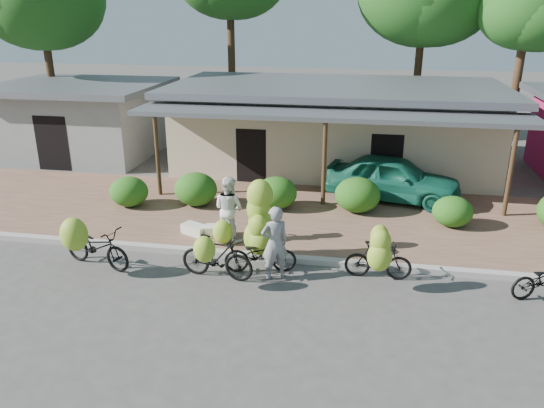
{
  "coord_description": "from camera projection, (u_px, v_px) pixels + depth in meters",
  "views": [
    {
      "loc": [
        1.25,
        -10.19,
        6.1
      ],
      "look_at": [
        -1.12,
        2.93,
        1.2
      ],
      "focal_mm": 35.0,
      "sensor_mm": 36.0,
      "label": 1
    }
  ],
  "objects": [
    {
      "name": "hedge_2",
      "position": [
        276.0,
        193.0,
        16.8
      ],
      "size": [
        1.32,
        1.19,
        1.03
      ],
      "primitive_type": "ellipsoid",
      "color": "#145816",
      "rests_on": "sidewalk"
    },
    {
      "name": "hedge_3",
      "position": [
        357.0,
        195.0,
        16.5
      ],
      "size": [
        1.41,
        1.27,
        1.1
      ],
      "primitive_type": "ellipsoid",
      "color": "#145816",
      "rests_on": "sidewalk"
    },
    {
      "name": "tree_near_right",
      "position": [
        523.0,
        8.0,
        21.88
      ],
      "size": [
        4.2,
        4.0,
        7.73
      ],
      "color": "#44311B",
      "rests_on": "ground"
    },
    {
      "name": "bike_right",
      "position": [
        379.0,
        258.0,
        12.41
      ],
      "size": [
        1.59,
        1.12,
        1.52
      ],
      "rotation": [
        0.0,
        0.0,
        1.56
      ],
      "color": "black",
      "rests_on": "ground"
    },
    {
      "name": "hedge_1",
      "position": [
        196.0,
        189.0,
        17.06
      ],
      "size": [
        1.39,
        1.25,
        1.08
      ],
      "primitive_type": "ellipsoid",
      "color": "#145816",
      "rests_on": "sidewalk"
    },
    {
      "name": "bike_center",
      "position": [
        260.0,
        234.0,
        13.11
      ],
      "size": [
        1.86,
        1.33,
        2.22
      ],
      "rotation": [
        0.0,
        0.0,
        1.77
      ],
      "color": "black",
      "rests_on": "ground"
    },
    {
      "name": "bike_left",
      "position": [
        215.0,
        256.0,
        12.54
      ],
      "size": [
        1.88,
        1.24,
        1.36
      ],
      "rotation": [
        0.0,
        0.0,
        1.43
      ],
      "color": "black",
      "rests_on": "ground"
    },
    {
      "name": "ground",
      "position": [
        298.0,
        303.0,
        11.72
      ],
      "size": [
        100.0,
        100.0,
        0.0
      ],
      "primitive_type": "plane",
      "color": "#474442",
      "rests_on": "ground"
    },
    {
      "name": "loose_banana_b",
      "position": [
        223.0,
        232.0,
        14.29
      ],
      "size": [
        0.54,
        0.46,
        0.68
      ],
      "primitive_type": "ellipsoid",
      "color": "#AAC130",
      "rests_on": "sidewalk"
    },
    {
      "name": "hedge_4",
      "position": [
        453.0,
        212.0,
        15.42
      ],
      "size": [
        1.16,
        1.05,
        0.91
      ],
      "primitive_type": "ellipsoid",
      "color": "#145816",
      "rests_on": "sidewalk"
    },
    {
      "name": "bike_far_left",
      "position": [
        93.0,
        245.0,
        13.11
      ],
      "size": [
        2.13,
        1.53,
        1.53
      ],
      "rotation": [
        0.0,
        0.0,
        1.28
      ],
      "color": "black",
      "rests_on": "ground"
    },
    {
      "name": "loose_banana_c",
      "position": [
        380.0,
        236.0,
        14.14
      ],
      "size": [
        0.49,
        0.42,
        0.61
      ],
      "primitive_type": "ellipsoid",
      "color": "#AAC130",
      "rests_on": "sidewalk"
    },
    {
      "name": "loose_banana_a",
      "position": [
        226.0,
        227.0,
        14.67
      ],
      "size": [
        0.49,
        0.42,
        0.62
      ],
      "primitive_type": "ellipsoid",
      "color": "#AAC130",
      "rests_on": "sidewalk"
    },
    {
      "name": "sack_near",
      "position": [
        221.0,
        231.0,
        14.85
      ],
      "size": [
        0.91,
        0.54,
        0.3
      ],
      "primitive_type": "cube",
      "rotation": [
        0.0,
        0.0,
        0.17
      ],
      "color": "silver",
      "rests_on": "sidewalk"
    },
    {
      "name": "hedge_0",
      "position": [
        129.0,
        192.0,
        17.01
      ],
      "size": [
        1.25,
        1.12,
        0.97
      ],
      "primitive_type": "ellipsoid",
      "color": "#145816",
      "rests_on": "sidewalk"
    },
    {
      "name": "teal_van",
      "position": [
        393.0,
        178.0,
        17.52
      ],
      "size": [
        4.63,
        2.64,
        1.49
      ],
      "primitive_type": "imported",
      "rotation": [
        0.0,
        0.0,
        1.36
      ],
      "color": "#16654D",
      "rests_on": "sidewalk"
    },
    {
      "name": "bystander",
      "position": [
        229.0,
        209.0,
        14.37
      ],
      "size": [
        1.09,
        1.01,
        1.81
      ],
      "primitive_type": "imported",
      "rotation": [
        0.0,
        0.0,
        2.67
      ],
      "color": "silver",
      "rests_on": "sidewalk"
    },
    {
      "name": "sidewalk",
      "position": [
        320.0,
        218.0,
        16.32
      ],
      "size": [
        60.0,
        6.0,
        0.12
      ],
      "primitive_type": "cube",
      "color": "#93664F",
      "rests_on": "ground"
    },
    {
      "name": "shop_main",
      "position": [
        335.0,
        126.0,
        21.22
      ],
      "size": [
        13.0,
        8.5,
        3.35
      ],
      "color": "beige",
      "rests_on": "ground"
    },
    {
      "name": "curb",
      "position": [
        309.0,
        260.0,
        13.54
      ],
      "size": [
        60.0,
        0.25,
        0.15
      ],
      "primitive_type": "cube",
      "color": "#A8A399",
      "rests_on": "ground"
    },
    {
      "name": "shop_grey",
      "position": [
        82.0,
        119.0,
        23.15
      ],
      "size": [
        7.0,
        6.0,
        3.15
      ],
      "color": "gray",
      "rests_on": "ground"
    },
    {
      "name": "vendor",
      "position": [
        275.0,
        243.0,
        12.5
      ],
      "size": [
        0.8,
        0.71,
        1.84
      ],
      "primitive_type": "imported",
      "rotation": [
        0.0,
        0.0,
        3.63
      ],
      "color": "gray",
      "rests_on": "ground"
    },
    {
      "name": "sack_far",
      "position": [
        195.0,
        229.0,
        14.97
      ],
      "size": [
        0.84,
        0.67,
        0.28
      ],
      "primitive_type": "cube",
      "rotation": [
        0.0,
        0.0,
        -0.44
      ],
      "color": "silver",
      "rests_on": "sidewalk"
    }
  ]
}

